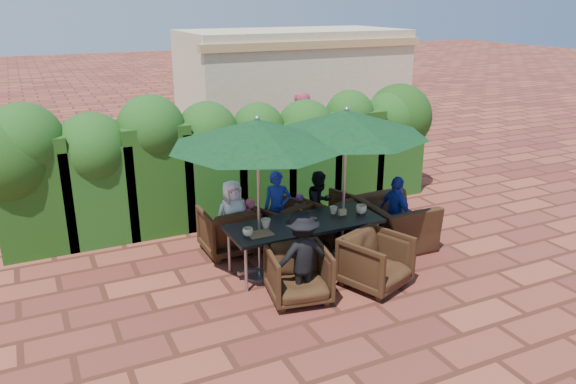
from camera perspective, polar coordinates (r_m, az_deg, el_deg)
name	(u,v)px	position (r m, az deg, el deg)	size (l,w,h in m)	color
ground	(287,263)	(8.99, -0.10, -7.23)	(80.00, 80.00, 0.00)	brown
dining_table	(304,227)	(8.60, 1.66, -3.56)	(2.40, 0.90, 0.75)	black
umbrella_left	(257,133)	(7.84, -3.13, 6.00)	(2.52, 2.52, 2.46)	gray
umbrella_right	(346,123)	(8.54, 5.94, 7.00)	(2.50, 2.50, 2.46)	gray
chair_far_left	(229,227)	(9.26, -6.06, -3.60)	(0.84, 0.79, 0.87)	black
chair_far_mid	(280,221)	(9.54, -0.77, -2.95)	(0.80, 0.74, 0.82)	black
chair_far_right	(331,215)	(9.82, 4.42, -2.31)	(0.81, 0.76, 0.83)	black
chair_near_left	(299,272)	(7.80, 1.08, -8.12)	(0.81, 0.76, 0.83)	black
chair_near_right	(376,259)	(8.23, 8.93, -6.74)	(0.84, 0.78, 0.86)	black
chair_end_right	(395,216)	(9.61, 10.84, -2.38)	(1.20, 0.78, 1.05)	black
adult_far_left	(233,217)	(9.19, -5.64, -2.53)	(0.61, 0.36, 1.23)	white
adult_far_mid	(277,208)	(9.47, -1.10, -1.64)	(0.46, 0.37, 1.28)	#1D2F9E
adult_far_right	(320,205)	(9.75, 3.23, -1.29)	(0.58, 0.35, 1.20)	black
adult_near_left	(302,257)	(7.69, 1.45, -6.58)	(0.83, 0.38, 1.30)	black
adult_end_right	(396,213)	(9.45, 10.90, -2.11)	(0.73, 0.37, 1.25)	#1D2F9E
child_left	(252,225)	(9.31, -3.73, -3.32)	(0.32, 0.26, 0.89)	#E95275
child_right	(300,216)	(9.74, 1.28, -2.49)	(0.29, 0.24, 0.82)	#844392
pedestrian_a	(264,145)	(12.87, -2.44, 4.75)	(1.52, 0.54, 1.63)	#248425
pedestrian_b	(300,134)	(13.36, 1.26, 5.94)	(0.92, 0.56, 1.92)	#E95275
pedestrian_c	(341,135)	(13.80, 5.39, 5.80)	(1.08, 0.50, 1.70)	#9D9CA4
cup_a	(248,232)	(8.09, -4.10, -4.06)	(0.15, 0.15, 0.12)	beige
cup_b	(266,223)	(8.35, -2.27, -3.20)	(0.15, 0.15, 0.14)	beige
cup_c	(312,222)	(8.42, 2.44, -3.07)	(0.15, 0.15, 0.12)	beige
cup_d	(334,210)	(8.92, 4.65, -1.84)	(0.13, 0.13, 0.12)	beige
cup_e	(361,209)	(8.98, 7.45, -1.75)	(0.18, 0.18, 0.14)	beige
ketchup_bottle	(299,218)	(8.51, 1.14, -2.64)	(0.04, 0.04, 0.17)	#B20C0A
sauce_bottle	(301,215)	(8.63, 1.34, -2.33)	(0.04, 0.04, 0.17)	#4C230C
serving_tray	(260,234)	(8.14, -2.82, -4.27)	(0.35, 0.25, 0.02)	#8E6645
number_block_left	(296,222)	(8.46, 0.82, -3.03)	(0.12, 0.06, 0.10)	tan
number_block_right	(342,212)	(8.88, 5.54, -2.04)	(0.12, 0.06, 0.10)	tan
hedge_wall	(219,151)	(10.46, -7.07, 4.13)	(9.10, 1.60, 2.46)	#1B3B10
building	(292,88)	(16.06, 0.45, 10.50)	(6.20, 3.08, 3.20)	beige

